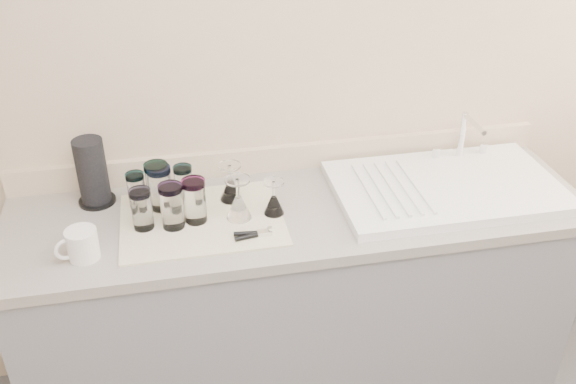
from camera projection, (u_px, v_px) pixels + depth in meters
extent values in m
cube|color=tan|center=(283.00, 83.00, 2.34)|extent=(3.50, 0.04, 2.50)
cube|color=slate|center=(298.00, 308.00, 2.51)|extent=(2.00, 0.60, 0.86)
cube|color=gray|center=(299.00, 212.00, 2.28)|extent=(2.06, 0.62, 0.04)
cube|color=white|center=(446.00, 187.00, 2.35)|extent=(0.82, 0.50, 0.03)
cylinder|color=silver|center=(462.00, 134.00, 2.49)|extent=(0.02, 0.02, 0.18)
cylinder|color=silver|center=(474.00, 124.00, 2.38)|extent=(0.02, 0.16, 0.02)
cylinder|color=silver|center=(436.00, 152.00, 2.51)|extent=(0.03, 0.03, 0.04)
cylinder|color=silver|center=(483.00, 148.00, 2.54)|extent=(0.03, 0.03, 0.04)
cube|color=white|center=(202.00, 220.00, 2.20)|extent=(0.55, 0.42, 0.01)
cylinder|color=white|center=(137.00, 192.00, 2.24)|extent=(0.06, 0.06, 0.11)
cylinder|color=#28B2BE|center=(134.00, 176.00, 2.20)|extent=(0.06, 0.06, 0.02)
cylinder|color=white|center=(158.00, 187.00, 2.23)|extent=(0.08, 0.08, 0.14)
cylinder|color=#219475|center=(156.00, 167.00, 2.19)|extent=(0.08, 0.08, 0.02)
cylinder|color=white|center=(184.00, 185.00, 2.27)|extent=(0.06, 0.06, 0.12)
cylinder|color=#35A9B0|center=(182.00, 169.00, 2.24)|extent=(0.07, 0.07, 0.02)
cylinder|color=white|center=(142.00, 211.00, 2.12)|extent=(0.07, 0.07, 0.13)
cylinder|color=#9289CD|center=(140.00, 193.00, 2.08)|extent=(0.07, 0.07, 0.02)
cylinder|color=white|center=(172.00, 209.00, 2.12)|extent=(0.08, 0.08, 0.14)
cylinder|color=purple|center=(170.00, 188.00, 2.08)|extent=(0.08, 0.08, 0.02)
cylinder|color=white|center=(195.00, 203.00, 2.15)|extent=(0.07, 0.07, 0.14)
cylinder|color=#D726A9|center=(193.00, 183.00, 2.11)|extent=(0.08, 0.08, 0.02)
cylinder|color=white|center=(161.00, 190.00, 2.22)|extent=(0.08, 0.08, 0.14)
cylinder|color=blue|center=(158.00, 170.00, 2.17)|extent=(0.08, 0.08, 0.02)
cone|color=white|center=(231.00, 190.00, 2.28)|extent=(0.08, 0.08, 0.07)
cylinder|color=white|center=(230.00, 174.00, 2.25)|extent=(0.01, 0.01, 0.06)
cylinder|color=white|center=(230.00, 166.00, 2.23)|extent=(0.08, 0.08, 0.01)
cone|color=white|center=(239.00, 207.00, 2.18)|extent=(0.09, 0.09, 0.08)
cylinder|color=white|center=(238.00, 189.00, 2.14)|extent=(0.01, 0.01, 0.06)
cylinder|color=white|center=(237.00, 180.00, 2.12)|extent=(0.09, 0.09, 0.01)
cone|color=white|center=(274.00, 205.00, 2.21)|extent=(0.07, 0.07, 0.07)
cylinder|color=white|center=(274.00, 190.00, 2.18)|extent=(0.01, 0.01, 0.05)
cylinder|color=white|center=(274.00, 182.00, 2.16)|extent=(0.07, 0.07, 0.01)
cube|color=silver|center=(265.00, 233.00, 2.11)|extent=(0.05, 0.03, 0.02)
cylinder|color=black|center=(249.00, 236.00, 2.09)|extent=(0.10, 0.03, 0.02)
cylinder|color=black|center=(248.00, 233.00, 2.11)|extent=(0.10, 0.03, 0.02)
cylinder|color=silver|center=(83.00, 244.00, 1.99)|extent=(0.13, 0.13, 0.10)
torus|color=silver|center=(66.00, 249.00, 1.97)|extent=(0.08, 0.04, 0.08)
cylinder|color=black|center=(97.00, 201.00, 2.30)|extent=(0.13, 0.13, 0.01)
cylinder|color=black|center=(92.00, 171.00, 2.23)|extent=(0.10, 0.10, 0.24)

